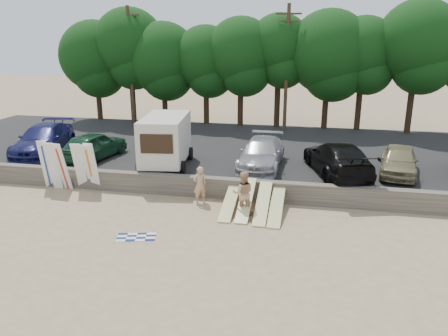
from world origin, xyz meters
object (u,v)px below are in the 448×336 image
Objects in this scene: box_trailer at (165,139)px; cooler at (267,205)px; car_4 at (399,160)px; car_2 at (261,153)px; car_1 at (93,145)px; beachgoer_a at (200,185)px; car_3 at (337,158)px; car_0 at (44,140)px; beachgoer_b at (243,193)px.

cooler is (5.92, -3.31, -2.08)m from box_trailer.
car_4 is at bearing -3.02° from box_trailer.
car_2 is 13.93× the size of cooler.
cooler is (0.80, -4.16, -1.31)m from car_2.
car_1 is at bearing -177.17° from car_2.
car_1 reaches higher than beachgoer_a.
beachgoer_a is 4.73× the size of cooler.
beachgoer_a is (2.74, -3.24, -1.35)m from box_trailer.
car_3 reaches higher than car_1.
car_0 is at bearing -170.31° from car_4.
box_trailer is 7.09m from cooler.
car_4 reaches higher than beachgoer_b.
car_4 is (3.10, 0.57, -0.10)m from car_3.
beachgoer_b is at bearing -47.65° from box_trailer.
car_0 is 3.30× the size of beachgoer_a.
box_trailer is at bearing -169.49° from car_2.
car_1 is at bearing -35.61° from beachgoer_b.
car_0 is 15.60× the size of cooler.
car_0 is 13.98m from beachgoer_b.
car_1 is 11.26m from cooler.
beachgoer_a is (-6.34, -3.67, -0.64)m from car_3.
car_4 is at bearing -154.15° from beachgoer_b.
car_3 reaches higher than beachgoer_a.
box_trailer is at bearing 172.38° from cooler.
beachgoer_b is at bearing -119.06° from cooler.
box_trailer reaches higher than car_3.
car_0 is at bearing -179.68° from car_2.
car_1 is 2.63× the size of beachgoer_a.
car_3 is at bearing -13.85° from car_0.
box_trailer is 0.77× the size of car_0.
car_0 reaches higher than car_3.
beachgoer_b reaches higher than beachgoer_a.
car_3 is 6.19m from beachgoer_b.
car_4 is (20.24, -0.02, -0.12)m from car_0.
cooler is at bearing 145.65° from beachgoer_a.
beachgoer_a is (-9.44, -4.24, -0.54)m from car_4.
beachgoer_a is at bearing 161.40° from car_1.
beachgoer_b is at bearing 31.19° from car_3.
box_trailer is 4.45m from beachgoer_a.
box_trailer reaches higher than car_1.
car_2 is (9.69, 0.30, -0.04)m from car_1.
car_2 is 0.92× the size of car_3.
box_trailer is 4.66m from car_1.
cooler is at bearing -29.11° from car_0.
car_1 is 0.89× the size of car_2.
car_0 is at bearing -54.60° from beachgoer_a.
car_4 is at bearing -169.65° from car_1.
box_trailer is at bearing -19.13° from car_0.
car_3 is 7.35m from beachgoer_a.
box_trailer is 12.05× the size of cooler.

